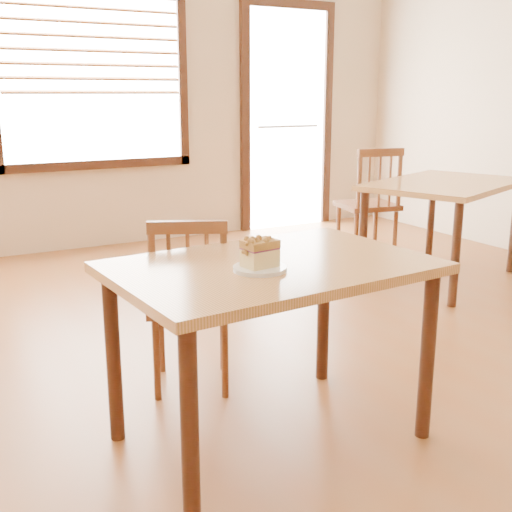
{
  "coord_description": "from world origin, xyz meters",
  "views": [
    {
      "loc": [
        -1.25,
        -1.81,
        1.39
      ],
      "look_at": [
        -0.14,
        0.21,
        0.8
      ],
      "focal_mm": 45.0,
      "sensor_mm": 36.0,
      "label": 1
    }
  ],
  "objects_px": {
    "cake_slice": "(260,252)",
    "cafe_table_second": "(445,194)",
    "cafe_chair_main": "(190,302)",
    "cafe_table_main": "(271,287)",
    "plate": "(260,269)",
    "cafe_chair_second": "(370,204)"
  },
  "relations": [
    {
      "from": "cake_slice",
      "to": "cafe_table_second",
      "type": "bearing_deg",
      "value": 23.99
    },
    {
      "from": "cafe_chair_main",
      "to": "cake_slice",
      "type": "relative_size",
      "value": 6.25
    },
    {
      "from": "cafe_table_main",
      "to": "plate",
      "type": "relative_size",
      "value": 6.36
    },
    {
      "from": "cafe_table_main",
      "to": "cafe_chair_second",
      "type": "bearing_deg",
      "value": 40.06
    },
    {
      "from": "cafe_table_main",
      "to": "cafe_chair_main",
      "type": "relative_size",
      "value": 1.48
    },
    {
      "from": "cafe_chair_main",
      "to": "cafe_chair_second",
      "type": "xyz_separation_m",
      "value": [
        2.27,
        1.52,
        0.06
      ]
    },
    {
      "from": "cafe_chair_second",
      "to": "cake_slice",
      "type": "relative_size",
      "value": 7.06
    },
    {
      "from": "cafe_table_main",
      "to": "cafe_table_second",
      "type": "distance_m",
      "value": 2.7
    },
    {
      "from": "cafe_table_second",
      "to": "cake_slice",
      "type": "xyz_separation_m",
      "value": [
        -2.4,
        -1.48,
        0.17
      ]
    },
    {
      "from": "cafe_table_main",
      "to": "cafe_chair_second",
      "type": "height_order",
      "value": "cafe_chair_second"
    },
    {
      "from": "cafe_table_second",
      "to": "cake_slice",
      "type": "relative_size",
      "value": 10.77
    },
    {
      "from": "cafe_table_main",
      "to": "plate",
      "type": "xyz_separation_m",
      "value": [
        -0.1,
        -0.08,
        0.1
      ]
    },
    {
      "from": "cafe_chair_second",
      "to": "plate",
      "type": "xyz_separation_m",
      "value": [
        -2.27,
        -2.18,
        0.27
      ]
    },
    {
      "from": "cafe_table_second",
      "to": "cafe_table_main",
      "type": "bearing_deg",
      "value": -169.81
    },
    {
      "from": "cafe_chair_second",
      "to": "cafe_chair_main",
      "type": "bearing_deg",
      "value": 45.85
    },
    {
      "from": "cafe_table_second",
      "to": "plate",
      "type": "bearing_deg",
      "value": -169.45
    },
    {
      "from": "cafe_table_second",
      "to": "cafe_chair_second",
      "type": "xyz_separation_m",
      "value": [
        -0.14,
        0.7,
        -0.17
      ]
    },
    {
      "from": "cafe_chair_main",
      "to": "cafe_chair_second",
      "type": "relative_size",
      "value": 0.89
    },
    {
      "from": "cafe_chair_second",
      "to": "plate",
      "type": "bearing_deg",
      "value": 56.04
    },
    {
      "from": "cafe_table_main",
      "to": "plate",
      "type": "height_order",
      "value": "plate"
    },
    {
      "from": "cafe_chair_main",
      "to": "cake_slice",
      "type": "xyz_separation_m",
      "value": [
        0.0,
        -0.67,
        0.39
      ]
    },
    {
      "from": "cafe_chair_main",
      "to": "plate",
      "type": "relative_size",
      "value": 4.3
    }
  ]
}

